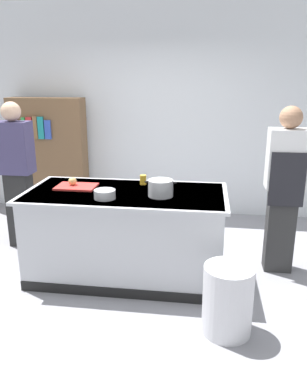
# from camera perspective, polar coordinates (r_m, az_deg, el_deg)

# --- Properties ---
(ground_plane) EXTENTS (10.00, 10.00, 0.00)m
(ground_plane) POSITION_cam_1_polar(r_m,az_deg,el_deg) (4.14, -3.89, -12.01)
(ground_plane) COLOR gray
(back_wall) EXTENTS (6.40, 0.12, 3.00)m
(back_wall) POSITION_cam_1_polar(r_m,az_deg,el_deg) (5.72, 0.13, 11.83)
(back_wall) COLOR silver
(back_wall) RESTS_ON ground_plane
(counter_island) EXTENTS (1.98, 0.98, 0.90)m
(counter_island) POSITION_cam_1_polar(r_m,az_deg,el_deg) (3.94, -4.03, -6.06)
(counter_island) COLOR #B7BABF
(counter_island) RESTS_ON ground_plane
(cutting_board) EXTENTS (0.40, 0.28, 0.02)m
(cutting_board) POSITION_cam_1_polar(r_m,az_deg,el_deg) (4.01, -11.31, 0.78)
(cutting_board) COLOR red
(cutting_board) RESTS_ON counter_island
(onion) EXTENTS (0.08, 0.08, 0.08)m
(onion) POSITION_cam_1_polar(r_m,az_deg,el_deg) (4.02, -11.86, 1.59)
(onion) COLOR tan
(onion) RESTS_ON cutting_board
(stock_pot) EXTENTS (0.30, 0.24, 0.16)m
(stock_pot) POSITION_cam_1_polar(r_m,az_deg,el_deg) (3.63, 1.06, 0.59)
(stock_pot) COLOR #B7BABF
(stock_pot) RESTS_ON counter_island
(mixing_bowl) EXTENTS (0.20, 0.20, 0.08)m
(mixing_bowl) POSITION_cam_1_polar(r_m,az_deg,el_deg) (3.59, -7.21, -0.33)
(mixing_bowl) COLOR #B7BABF
(mixing_bowl) RESTS_ON counter_island
(juice_cup) EXTENTS (0.07, 0.07, 0.10)m
(juice_cup) POSITION_cam_1_polar(r_m,az_deg,el_deg) (4.03, -1.55, 1.81)
(juice_cup) COLOR yellow
(juice_cup) RESTS_ON counter_island
(trash_bin) EXTENTS (0.40, 0.40, 0.57)m
(trash_bin) POSITION_cam_1_polar(r_m,az_deg,el_deg) (3.23, 10.89, -15.37)
(trash_bin) COLOR silver
(trash_bin) RESTS_ON ground_plane
(person_chef) EXTENTS (0.38, 0.25, 1.72)m
(person_chef) POSITION_cam_1_polar(r_m,az_deg,el_deg) (4.12, 18.73, 0.70)
(person_chef) COLOR #303030
(person_chef) RESTS_ON ground_plane
(person_guest) EXTENTS (0.38, 0.24, 1.72)m
(person_guest) POSITION_cam_1_polar(r_m,az_deg,el_deg) (4.79, -19.48, 2.77)
(person_guest) COLOR #242424
(person_guest) RESTS_ON ground_plane
(bookshelf) EXTENTS (1.10, 0.31, 1.70)m
(bookshelf) POSITION_cam_1_polar(r_m,az_deg,el_deg) (5.93, -15.14, 5.11)
(bookshelf) COLOR brown
(bookshelf) RESTS_ON ground_plane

